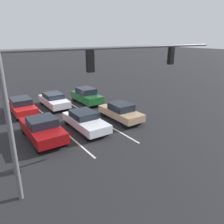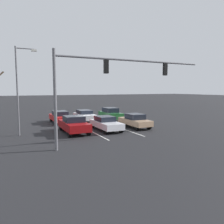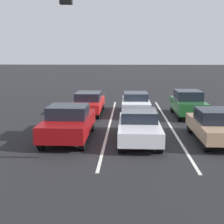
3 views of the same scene
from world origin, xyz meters
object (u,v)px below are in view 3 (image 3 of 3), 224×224
object	(u,v)px
car_silver_midlane_second	(136,103)
traffic_signal_gantry	(71,13)
car_white_midlane_front	(139,125)
car_maroon_rightlane_front	(69,122)
car_tan_leftlane_front	(214,125)
car_red_rightlane_second	(89,103)
car_darkgreen_leftlane_second	(188,103)

from	to	relation	value
car_silver_midlane_second	traffic_signal_gantry	bearing A→B (deg)	79.86
car_white_midlane_front	traffic_signal_gantry	world-z (taller)	traffic_signal_gantry
car_maroon_rightlane_front	car_tan_leftlane_front	size ratio (longest dim) A/B	1.08
car_silver_midlane_second	car_red_rightlane_second	xyz separation A→B (m)	(3.09, 0.11, 0.01)
car_white_midlane_front	car_red_rightlane_second	world-z (taller)	car_red_rightlane_second
car_white_midlane_front	car_tan_leftlane_front	size ratio (longest dim) A/B	1.06
car_silver_midlane_second	car_darkgreen_leftlane_second	size ratio (longest dim) A/B	1.05
car_silver_midlane_second	car_darkgreen_leftlane_second	xyz separation A→B (m)	(-3.25, 0.71, 0.11)
car_darkgreen_leftlane_second	traffic_signal_gantry	distance (m)	12.85
car_maroon_rightlane_front	car_red_rightlane_second	xyz separation A→B (m)	(-0.11, -6.41, -0.05)
car_tan_leftlane_front	car_darkgreen_leftlane_second	bearing A→B (deg)	-89.49
car_white_midlane_front	car_darkgreen_leftlane_second	bearing A→B (deg)	-119.04
traffic_signal_gantry	car_red_rightlane_second	bearing A→B (deg)	-85.02
car_white_midlane_front	car_maroon_rightlane_front	distance (m)	3.18
car_tan_leftlane_front	car_maroon_rightlane_front	bearing A→B (deg)	-0.60
car_white_midlane_front	car_red_rightlane_second	xyz separation A→B (m)	(3.06, -6.51, 0.05)
car_white_midlane_front	car_darkgreen_leftlane_second	distance (m)	6.77
car_red_rightlane_second	car_darkgreen_leftlane_second	size ratio (longest dim) A/B	1.13
car_maroon_rightlane_front	car_silver_midlane_second	bearing A→B (deg)	-116.16
car_white_midlane_front	car_silver_midlane_second	xyz separation A→B (m)	(-0.03, -6.63, 0.04)
car_white_midlane_front	traffic_signal_gantry	bearing A→B (deg)	67.84
car_darkgreen_leftlane_second	car_tan_leftlane_front	bearing A→B (deg)	90.51
car_tan_leftlane_front	traffic_signal_gantry	world-z (taller)	traffic_signal_gantry
car_silver_midlane_second	car_red_rightlane_second	distance (m)	3.10
traffic_signal_gantry	car_white_midlane_front	bearing A→B (deg)	-112.16
car_tan_leftlane_front	traffic_signal_gantry	size ratio (longest dim) A/B	0.35
car_tan_leftlane_front	car_silver_midlane_second	bearing A→B (deg)	-63.39
car_maroon_rightlane_front	car_darkgreen_leftlane_second	world-z (taller)	car_darkgreen_leftlane_second
car_white_midlane_front	car_red_rightlane_second	distance (m)	7.20
car_white_midlane_front	car_tan_leftlane_front	world-z (taller)	car_tan_leftlane_front
car_darkgreen_leftlane_second	car_red_rightlane_second	bearing A→B (deg)	-5.40
traffic_signal_gantry	car_darkgreen_leftlane_second	bearing A→B (deg)	-115.97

